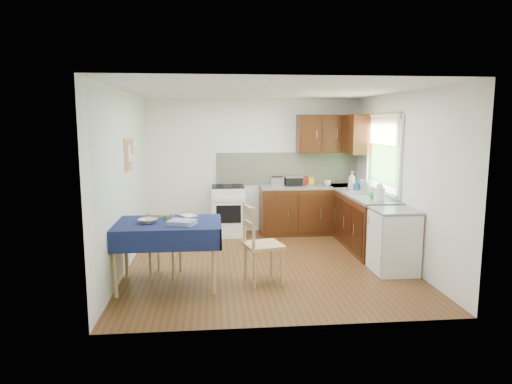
{
  "coord_description": "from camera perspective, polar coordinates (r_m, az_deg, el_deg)",
  "views": [
    {
      "loc": [
        -0.78,
        -6.44,
        2.06
      ],
      "look_at": [
        -0.15,
        0.09,
        1.06
      ],
      "focal_mm": 32.0,
      "sensor_mm": 36.0,
      "label": 1
    }
  ],
  "objects": [
    {
      "name": "wall_front",
      "position": [
        4.48,
        4.59,
        -1.74
      ],
      "size": [
        4.0,
        0.02,
        2.5
      ],
      "primitive_type": "cube",
      "color": "white",
      "rests_on": "ground"
    },
    {
      "name": "soap_bottle_b",
      "position": [
        7.95,
        12.45,
        0.79
      ],
      "size": [
        0.12,
        0.12,
        0.19
      ],
      "primitive_type": "imported",
      "rotation": [
        0.0,
        0.0,
        2.32
      ],
      "color": "blue",
      "rests_on": "worktop_right"
    },
    {
      "name": "tea_towel",
      "position": [
        5.64,
        -9.23,
        -3.77
      ],
      "size": [
        0.38,
        0.34,
        0.06
      ],
      "primitive_type": "cube",
      "rotation": [
        0.0,
        0.0,
        -0.38
      ],
      "color": "#274490",
      "rests_on": "dining_table"
    },
    {
      "name": "wall_left",
      "position": [
        6.6,
        -16.14,
        1.3
      ],
      "size": [
        0.02,
        4.2,
        2.5
      ],
      "primitive_type": "cube",
      "color": "silver",
      "rests_on": "ground"
    },
    {
      "name": "chair_near",
      "position": [
        5.89,
        0.45,
        -6.19
      ],
      "size": [
        0.55,
        0.55,
        1.04
      ],
      "rotation": [
        0.0,
        0.0,
        1.81
      ],
      "color": "tan",
      "rests_on": "ground"
    },
    {
      "name": "kettle",
      "position": [
        7.01,
        15.16,
        -0.14
      ],
      "size": [
        0.16,
        0.16,
        0.27
      ],
      "color": "white",
      "rests_on": "worktop_right"
    },
    {
      "name": "worktop_corner",
      "position": [
        8.68,
        11.12,
        0.71
      ],
      "size": [
        0.6,
        0.6,
        0.04
      ],
      "primitive_type": "cube",
      "color": "slate",
      "rests_on": "base_cabinets"
    },
    {
      "name": "dish_rack",
      "position": [
        7.77,
        13.42,
        0.06
      ],
      "size": [
        0.46,
        0.35,
        0.22
      ],
      "rotation": [
        0.0,
        0.0,
        -0.24
      ],
      "color": "gray",
      "rests_on": "worktop_right"
    },
    {
      "name": "worktop_right",
      "position": [
        7.6,
        13.59,
        -0.49
      ],
      "size": [
        0.6,
        1.7,
        0.04
      ],
      "primitive_type": "cube",
      "color": "slate",
      "rests_on": "base_cabinets"
    },
    {
      "name": "sandwich_press",
      "position": [
        8.5,
        4.67,
        1.42
      ],
      "size": [
        0.31,
        0.27,
        0.18
      ],
      "rotation": [
        0.0,
        0.0,
        -0.06
      ],
      "color": "black",
      "rests_on": "worktop_back"
    },
    {
      "name": "soap_bottle_a",
      "position": [
        8.09,
        11.88,
        1.41
      ],
      "size": [
        0.17,
        0.17,
        0.32
      ],
      "primitive_type": "imported",
      "rotation": [
        0.0,
        0.0,
        0.57
      ],
      "color": "white",
      "rests_on": "worktop_right"
    },
    {
      "name": "floor",
      "position": [
        6.8,
        1.33,
        -8.94
      ],
      "size": [
        4.2,
        4.2,
        0.0
      ],
      "primitive_type": "plane",
      "color": "#502F15",
      "rests_on": "ground"
    },
    {
      "name": "yellow_packet",
      "position": [
        8.66,
        6.9,
        1.41
      ],
      "size": [
        0.12,
        0.09,
        0.14
      ],
      "primitive_type": "cube",
      "rotation": [
        0.0,
        0.0,
        0.17
      ],
      "color": "yellow",
      "rests_on": "worktop_back"
    },
    {
      "name": "spice_jar",
      "position": [
        5.84,
        -11.2,
        -3.28
      ],
      "size": [
        0.04,
        0.04,
        0.08
      ],
      "primitive_type": "cylinder",
      "color": "#278F27",
      "rests_on": "dining_table"
    },
    {
      "name": "fridge",
      "position": [
        6.59,
        16.86,
        -5.91
      ],
      "size": [
        0.58,
        0.6,
        0.89
      ],
      "color": "white",
      "rests_on": "ground"
    },
    {
      "name": "stove",
      "position": [
        8.39,
        -3.52,
        -2.32
      ],
      "size": [
        0.6,
        0.61,
        0.92
      ],
      "color": "white",
      "rests_on": "ground"
    },
    {
      "name": "wall_back",
      "position": [
        8.61,
        -0.31,
        3.29
      ],
      "size": [
        4.0,
        0.02,
        2.5
      ],
      "primitive_type": "cube",
      "color": "white",
      "rests_on": "ground"
    },
    {
      "name": "wall_right",
      "position": [
        7.06,
        17.72,
        1.69
      ],
      "size": [
        0.02,
        4.2,
        2.5
      ],
      "primitive_type": "cube",
      "color": "white",
      "rests_on": "ground"
    },
    {
      "name": "book",
      "position": [
        6.08,
        -9.1,
        -3.05
      ],
      "size": [
        0.26,
        0.28,
        0.02
      ],
      "primitive_type": "imported",
      "rotation": [
        0.0,
        0.0,
        0.51
      ],
      "color": "white",
      "rests_on": "dining_table"
    },
    {
      "name": "window",
      "position": [
        7.66,
        15.6,
        5.31
      ],
      "size": [
        0.04,
        1.48,
        1.26
      ],
      "color": "#285221",
      "rests_on": "wall_right"
    },
    {
      "name": "chair_far",
      "position": [
        6.27,
        -11.44,
        -6.17
      ],
      "size": [
        0.47,
        0.47,
        0.89
      ],
      "rotation": [
        0.0,
        0.0,
        2.91
      ],
      "color": "tan",
      "rests_on": "ground"
    },
    {
      "name": "dining_table",
      "position": [
        5.85,
        -11.09,
        -4.72
      ],
      "size": [
        1.36,
        0.92,
        0.82
      ],
      "rotation": [
        0.0,
        0.0,
        -0.12
      ],
      "color": "#0F113D",
      "rests_on": "ground"
    },
    {
      "name": "soap_bottle_c",
      "position": [
        7.21,
        14.53,
        -0.13
      ],
      "size": [
        0.2,
        0.2,
        0.18
      ],
      "primitive_type": "imported",
      "rotation": [
        0.0,
        0.0,
        3.77
      ],
      "color": "green",
      "rests_on": "worktop_right"
    },
    {
      "name": "toaster",
      "position": [
        8.39,
        2.65,
        1.31
      ],
      "size": [
        0.24,
        0.15,
        0.18
      ],
      "rotation": [
        0.0,
        0.0,
        0.33
      ],
      "color": "silver",
      "rests_on": "worktop_back"
    },
    {
      "name": "base_cabinets",
      "position": [
        8.15,
        9.8,
        -2.98
      ],
      "size": [
        1.9,
        2.3,
        0.86
      ],
      "color": "#371F09",
      "rests_on": "ground"
    },
    {
      "name": "sauce_bottle",
      "position": [
        8.39,
        6.19,
        1.38
      ],
      "size": [
        0.05,
        0.05,
        0.2
      ],
      "primitive_type": "cylinder",
      "color": "red",
      "rests_on": "worktop_back"
    },
    {
      "name": "cup",
      "position": [
        8.53,
        8.97,
        1.13
      ],
      "size": [
        0.17,
        0.17,
        0.11
      ],
      "primitive_type": "imported",
      "rotation": [
        0.0,
        0.0,
        -0.38
      ],
      "color": "silver",
      "rests_on": "worktop_back"
    },
    {
      "name": "worktop_back",
      "position": [
        8.52,
        6.93,
        0.67
      ],
      "size": [
        1.9,
        0.6,
        0.04
      ],
      "primitive_type": "cube",
      "color": "slate",
      "rests_on": "base_cabinets"
    },
    {
      "name": "plate_bowl",
      "position": [
        5.81,
        -13.35,
        -3.54
      ],
      "size": [
        0.29,
        0.29,
        0.06
      ],
      "primitive_type": "imported",
      "rotation": [
        0.0,
        0.0,
        -0.33
      ],
      "color": "beige",
      "rests_on": "dining_table"
    },
    {
      "name": "splashback",
      "position": [
        8.68,
        3.98,
        2.99
      ],
      "size": [
        2.7,
        0.02,
        0.6
      ],
      "primitive_type": "cube",
      "color": "beige",
      "rests_on": "wall_back"
    },
    {
      "name": "upper_cabinets",
      "position": [
        8.55,
        10.18,
        7.15
      ],
      "size": [
        1.2,
        0.85,
        0.7
      ],
      "color": "#371F09",
      "rests_on": "wall_back"
    },
    {
      "name": "corkboard",
      "position": [
        6.86,
        -15.57,
        4.52
      ],
      "size": [
        0.04,
        0.62,
        0.47
      ],
      "color": "tan",
      "rests_on": "wall_left"
    },
    {
      "name": "ceiling",
      "position": [
        6.5,
        1.41,
        12.58
      ],
      "size": [
        4.0,
        4.2,
        0.02
      ],
      "primitive_type": "cube",
      "color": "white",
      "rests_on": "wall_back"
    }
  ]
}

